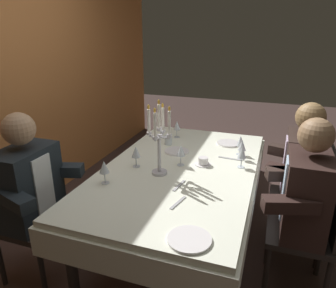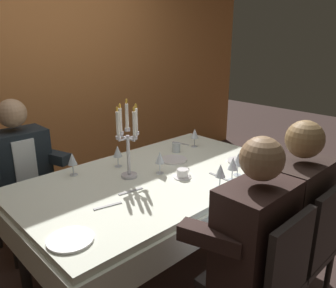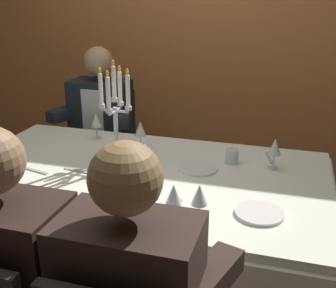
% 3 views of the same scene
% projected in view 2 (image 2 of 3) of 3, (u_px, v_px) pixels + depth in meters
% --- Properties ---
extents(ground_plane, '(12.00, 12.00, 0.00)m').
position_uv_depth(ground_plane, '(158.00, 263.00, 2.59)').
color(ground_plane, '#412F2B').
extents(back_wall, '(6.00, 0.12, 2.70)m').
position_uv_depth(back_wall, '(44.00, 70.00, 3.31)').
color(back_wall, '#D48143').
rests_on(back_wall, ground_plane).
extents(dining_table, '(1.94, 1.14, 0.74)m').
position_uv_depth(dining_table, '(157.00, 190.00, 2.40)').
color(dining_table, white).
rests_on(dining_table, ground_plane).
extents(candelabra, '(0.19, 0.19, 0.55)m').
position_uv_depth(candelabra, '(128.00, 142.00, 2.25)').
color(candelabra, silver).
rests_on(candelabra, dining_table).
extents(dinner_plate_0, '(0.21, 0.21, 0.01)m').
position_uv_depth(dinner_plate_0, '(174.00, 160.00, 2.63)').
color(dinner_plate_0, white).
rests_on(dinner_plate_0, dining_table).
extents(dinner_plate_1, '(0.22, 0.22, 0.01)m').
position_uv_depth(dinner_plate_1, '(70.00, 240.00, 1.60)').
color(dinner_plate_1, white).
rests_on(dinner_plate_1, dining_table).
extents(dinner_plate_2, '(0.21, 0.21, 0.01)m').
position_uv_depth(dinner_plate_2, '(241.00, 161.00, 2.59)').
color(dinner_plate_2, white).
rests_on(dinner_plate_2, dining_table).
extents(wine_glass_0, '(0.07, 0.07, 0.16)m').
position_uv_depth(wine_glass_0, '(72.00, 160.00, 2.32)').
color(wine_glass_0, silver).
rests_on(wine_glass_0, dining_table).
extents(wine_glass_1, '(0.07, 0.07, 0.16)m').
position_uv_depth(wine_glass_1, '(195.00, 134.00, 2.92)').
color(wine_glass_1, silver).
rests_on(wine_glass_1, dining_table).
extents(wine_glass_2, '(0.07, 0.07, 0.16)m').
position_uv_depth(wine_glass_2, '(238.00, 160.00, 2.32)').
color(wine_glass_2, silver).
rests_on(wine_glass_2, dining_table).
extents(wine_glass_3, '(0.07, 0.07, 0.16)m').
position_uv_depth(wine_glass_3, '(220.00, 171.00, 2.12)').
color(wine_glass_3, silver).
rests_on(wine_glass_3, dining_table).
extents(wine_glass_4, '(0.07, 0.07, 0.16)m').
position_uv_depth(wine_glass_4, '(118.00, 152.00, 2.48)').
color(wine_glass_4, silver).
rests_on(wine_glass_4, dining_table).
extents(wine_glass_5, '(0.07, 0.07, 0.16)m').
position_uv_depth(wine_glass_5, '(233.00, 164.00, 2.24)').
color(wine_glass_5, silver).
rests_on(wine_glass_5, dining_table).
extents(wine_glass_6, '(0.07, 0.07, 0.16)m').
position_uv_depth(wine_glass_6, '(160.00, 158.00, 2.35)').
color(wine_glass_6, silver).
rests_on(wine_glass_6, dining_table).
extents(water_tumbler_0, '(0.07, 0.07, 0.08)m').
position_uv_depth(water_tumbler_0, '(176.00, 147.00, 2.81)').
color(water_tumbler_0, silver).
rests_on(water_tumbler_0, dining_table).
extents(coffee_cup_0, '(0.13, 0.12, 0.06)m').
position_uv_depth(coffee_cup_0, '(183.00, 174.00, 2.31)').
color(coffee_cup_0, white).
rests_on(coffee_cup_0, dining_table).
extents(fork_0, '(0.06, 0.17, 0.01)m').
position_uv_depth(fork_0, '(181.00, 143.00, 3.03)').
color(fork_0, '#B7B7BC').
rests_on(fork_0, dining_table).
extents(knife_1, '(0.03, 0.19, 0.01)m').
position_uv_depth(knife_1, '(220.00, 177.00, 2.32)').
color(knife_1, '#B7B7BC').
rests_on(knife_1, dining_table).
extents(spoon_2, '(0.17, 0.06, 0.01)m').
position_uv_depth(spoon_2, '(108.00, 206.00, 1.93)').
color(spoon_2, '#B7B7BC').
rests_on(spoon_2, dining_table).
extents(fork_3, '(0.17, 0.04, 0.01)m').
position_uv_depth(fork_3, '(131.00, 191.00, 2.11)').
color(fork_3, '#B7B7BC').
rests_on(fork_3, dining_table).
extents(seated_diner_0, '(0.63, 0.48, 1.24)m').
position_uv_depth(seated_diner_0, '(19.00, 164.00, 2.56)').
color(seated_diner_0, black).
rests_on(seated_diner_0, ground_plane).
extents(seated_diner_1, '(0.63, 0.48, 1.24)m').
position_uv_depth(seated_diner_1, '(256.00, 234.00, 1.67)').
color(seated_diner_1, black).
rests_on(seated_diner_1, ground_plane).
extents(seated_diner_2, '(0.63, 0.48, 1.24)m').
position_uv_depth(seated_diner_2, '(297.00, 205.00, 1.95)').
color(seated_diner_2, black).
rests_on(seated_diner_2, ground_plane).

